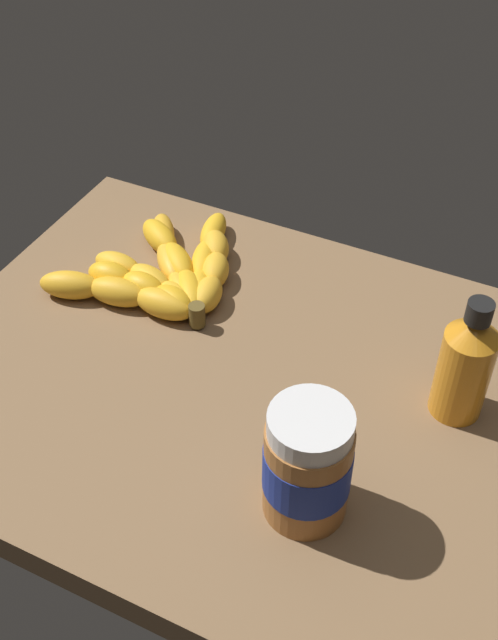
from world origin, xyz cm
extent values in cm
cube|color=brown|center=(0.00, 0.00, -2.09)|extent=(78.73, 57.13, 4.17)
ellipsoid|color=gold|center=(-11.63, 9.35, 1.77)|extent=(4.54, 6.58, 3.54)
ellipsoid|color=gold|center=(-12.94, 13.99, 1.77)|extent=(5.50, 6.93, 3.54)
ellipsoid|color=gold|center=(-15.13, 18.29, 1.77)|extent=(6.25, 7.01, 3.54)
ellipsoid|color=gold|center=(-12.96, 9.66, 1.56)|extent=(6.21, 8.42, 3.13)
ellipsoid|color=gold|center=(-15.37, 15.44, 1.56)|extent=(5.57, 8.43, 3.13)
ellipsoid|color=gold|center=(-17.15, 21.44, 1.56)|extent=(4.87, 8.35, 3.13)
ellipsoid|color=gold|center=(-13.88, 8.97, 1.74)|extent=(7.58, 8.10, 3.49)
ellipsoid|color=gold|center=(-18.14, 13.34, 1.74)|extent=(8.04, 7.67, 3.49)
ellipsoid|color=gold|center=(-23.00, 17.01, 1.74)|extent=(8.31, 7.07, 3.49)
ellipsoid|color=gold|center=(-14.56, 8.57, 1.52)|extent=(8.15, 7.59, 3.04)
ellipsoid|color=gold|center=(-19.20, 13.11, 1.52)|extent=(7.68, 8.09, 3.04)
ellipsoid|color=gold|center=(-23.18, 18.22, 1.52)|extent=(7.08, 8.44, 3.04)
ellipsoid|color=gold|center=(-14.71, 7.23, 1.64)|extent=(7.38, 5.75, 3.28)
ellipsoid|color=gold|center=(-19.70, 8.93, 1.64)|extent=(7.18, 4.67, 3.28)
ellipsoid|color=gold|center=(-24.93, 9.56, 1.64)|extent=(6.67, 3.38, 3.28)
ellipsoid|color=gold|center=(-14.79, 6.35, 1.84)|extent=(6.74, 4.92, 3.67)
ellipsoid|color=gold|center=(-19.58, 7.07, 1.84)|extent=(6.35, 4.14, 3.67)
ellipsoid|color=gold|center=(-24.43, 7.11, 1.84)|extent=(6.30, 4.05, 3.67)
ellipsoid|color=gold|center=(-15.60, 5.44, 1.81)|extent=(7.92, 3.70, 3.63)
ellipsoid|color=gold|center=(-21.87, 4.89, 1.81)|extent=(8.37, 4.86, 3.63)
ellipsoid|color=gold|center=(-27.98, 3.40, 1.81)|extent=(8.62, 5.90, 3.63)
cylinder|color=brown|center=(-10.95, 5.48, 1.80)|extent=(2.00, 2.00, 3.00)
cylinder|color=#9E602D|center=(10.77, -12.46, 5.63)|extent=(8.24, 8.24, 11.26)
cylinder|color=navy|center=(10.77, -12.46, 6.19)|extent=(8.41, 8.41, 5.07)
cylinder|color=silver|center=(10.77, -12.46, 12.35)|extent=(7.84, 7.84, 2.19)
cylinder|color=orange|center=(20.70, 6.33, 5.43)|extent=(5.71, 5.71, 10.87)
cone|color=orange|center=(20.70, 6.33, 11.99)|extent=(5.71, 5.71, 2.25)
cylinder|color=black|center=(20.70, 6.33, 14.27)|extent=(2.70, 2.70, 2.30)
camera|label=1|loc=(25.23, -54.63, 66.39)|focal=44.32mm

